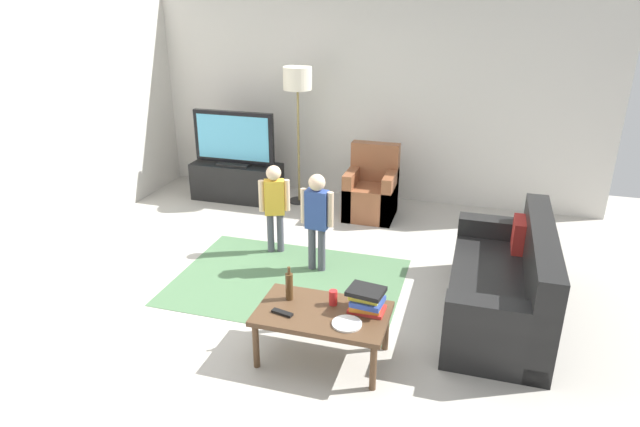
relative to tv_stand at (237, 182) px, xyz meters
name	(u,v)px	position (x,y,z in m)	size (l,w,h in m)	color
ground	(301,302)	(1.68, -2.30, -0.24)	(7.80, 7.80, 0.00)	#B2ADA3
wall_back	(372,97)	(1.68, 0.70, 1.11)	(6.00, 0.12, 2.70)	silver
wall_left	(7,136)	(-1.32, -2.30, 1.11)	(0.12, 6.00, 2.70)	silver
area_rug	(288,281)	(1.43, -1.97, -0.24)	(2.20, 1.60, 0.01)	#4C724C
tv_stand	(237,182)	(0.00, 0.00, 0.00)	(1.20, 0.44, 0.50)	black
tv	(234,139)	(0.00, -0.02, 0.60)	(1.10, 0.28, 0.71)	black
couch	(508,288)	(3.47, -2.02, 0.05)	(0.80, 1.80, 0.86)	black
armchair	(372,193)	(1.86, -0.04, 0.05)	(0.60, 0.60, 0.90)	brown
floor_lamp	(298,86)	(0.83, 0.15, 1.30)	(0.36, 0.36, 1.78)	#262626
child_near_tv	(274,201)	(1.07, -1.36, 0.35)	(0.31, 0.18, 0.98)	#4C4C59
child_center	(317,214)	(1.63, -1.64, 0.37)	(0.34, 0.17, 1.03)	#4C4C59
coffee_table	(323,317)	(2.10, -3.03, 0.13)	(1.00, 0.60, 0.42)	#513823
book_stack	(366,300)	(2.41, -2.92, 0.27)	(0.30, 0.25, 0.19)	red
bottle	(289,286)	(1.80, -2.93, 0.29)	(0.06, 0.06, 0.28)	#4C3319
tv_remote	(282,313)	(1.82, -3.15, 0.19)	(0.17, 0.05, 0.02)	black
soda_can	(333,298)	(2.15, -2.91, 0.24)	(0.07, 0.07, 0.12)	red
plate	(347,324)	(2.32, -3.15, 0.18)	(0.22, 0.22, 0.02)	white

